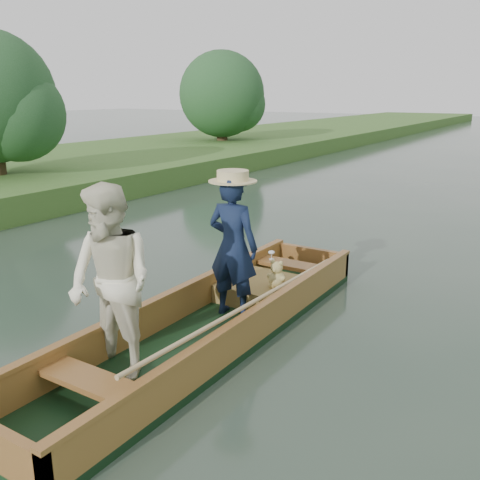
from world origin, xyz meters
The scene contains 2 objects.
ground centered at (0.00, 0.00, 0.00)m, with size 120.00×120.00×0.00m, color #283D30.
punt centered at (-0.09, -0.27, 0.60)m, with size 1.22×5.00×1.80m.
Camera 1 is at (3.03, -4.16, 2.51)m, focal length 40.00 mm.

